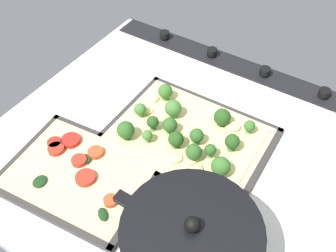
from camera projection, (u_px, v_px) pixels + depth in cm
name	position (u px, v px, depth cm)	size (l,w,h in cm)	color
ground_plane	(173.00, 149.00, 83.01)	(77.11, 71.89, 3.00)	silver
stove_control_panel	(237.00, 65.00, 100.04)	(74.03, 7.00, 2.60)	black
baking_tray_front	(189.00, 138.00, 82.69)	(34.59, 26.21, 1.30)	#33302D
broccoli_pizza	(187.00, 133.00, 81.13)	(32.17, 23.79, 5.82)	beige
baking_tray_back	(80.00, 175.00, 75.90)	(31.40, 24.95, 1.30)	#33302D
veggie_pizza_back	(79.00, 171.00, 75.67)	(28.78, 22.33, 1.90)	#CCB989
cooking_pot	(190.00, 249.00, 58.62)	(28.09, 21.31, 15.95)	black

